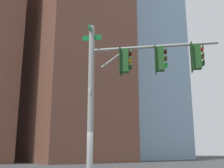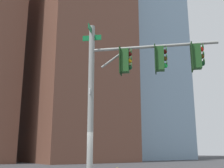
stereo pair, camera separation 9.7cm
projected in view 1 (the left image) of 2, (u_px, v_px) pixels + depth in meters
signal_pole_assembly at (129, 77)px, 11.52m from camera, size 4.22×4.16×7.15m
building_brick_nearside at (72, 57)px, 53.50m from camera, size 20.24×15.98×38.94m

